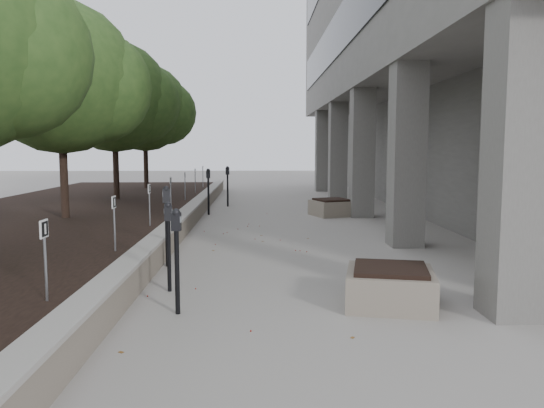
{
  "coord_description": "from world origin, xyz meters",
  "views": [
    {
      "loc": [
        0.11,
        -5.61,
        2.18
      ],
      "look_at": [
        0.45,
        6.66,
        0.87
      ],
      "focal_mm": 35.05,
      "sensor_mm": 36.0,
      "label": 1
    }
  ],
  "objects": [
    {
      "name": "parking_meter_5",
      "position": [
        -0.99,
        14.05,
        0.75
      ],
      "size": [
        0.17,
        0.14,
        1.5
      ],
      "primitive_type": null,
      "rotation": [
        0.0,
        0.0,
        -0.21
      ],
      "color": "black",
      "rests_on": "ground"
    },
    {
      "name": "parking_meter_4",
      "position": [
        -1.47,
        11.62,
        0.76
      ],
      "size": [
        0.15,
        0.11,
        1.51
      ],
      "primitive_type": null,
      "rotation": [
        0.0,
        0.0,
        0.01
      ],
      "color": "black",
      "rests_on": "ground"
    },
    {
      "name": "parking_meter_3",
      "position": [
        -1.55,
        4.06,
        0.75
      ],
      "size": [
        0.17,
        0.15,
        1.49
      ],
      "primitive_type": null,
      "rotation": [
        0.0,
        0.0,
        0.32
      ],
      "color": "black",
      "rests_on": "ground"
    },
    {
      "name": "parking_sign_6",
      "position": [
        -2.35,
        12.5,
        0.88
      ],
      "size": [
        0.04,
        0.22,
        0.96
      ],
      "primitive_type": null,
      "color": "black",
      "rests_on": "planting_bed"
    },
    {
      "name": "retaining_wall",
      "position": [
        -1.82,
        9.0,
        0.25
      ],
      "size": [
        0.39,
        26.0,
        0.5
      ],
      "primitive_type": null,
      "color": "gray",
      "rests_on": "ground"
    },
    {
      "name": "planter_front",
      "position": [
        1.94,
        1.52,
        0.27
      ],
      "size": [
        1.4,
        1.4,
        0.55
      ],
      "primitive_type": null,
      "rotation": [
        0.0,
        0.0,
        -0.21
      ],
      "color": "gray",
      "rests_on": "ground"
    },
    {
      "name": "crabapple_tree_3",
      "position": [
        -4.8,
        8.0,
        3.12
      ],
      "size": [
        4.6,
        4.0,
        5.44
      ],
      "primitive_type": null,
      "color": "#2B4C1D",
      "rests_on": "planting_bed"
    },
    {
      "name": "parking_meter_1",
      "position": [
        -0.94,
        1.22,
        0.7
      ],
      "size": [
        0.15,
        0.12,
        1.4
      ],
      "primitive_type": null,
      "rotation": [
        0.0,
        0.0,
        -0.14
      ],
      "color": "black",
      "rests_on": "ground"
    },
    {
      "name": "parking_sign_7",
      "position": [
        -2.35,
        15.5,
        0.88
      ],
      "size": [
        0.04,
        0.22,
        0.96
      ],
      "primitive_type": null,
      "color": "black",
      "rests_on": "planting_bed"
    },
    {
      "name": "parking_sign_8",
      "position": [
        -2.35,
        18.5,
        0.88
      ],
      "size": [
        0.04,
        0.22,
        0.96
      ],
      "primitive_type": null,
      "color": "black",
      "rests_on": "planting_bed"
    },
    {
      "name": "parking_meter_2",
      "position": [
        -1.23,
        2.34,
        0.69
      ],
      "size": [
        0.15,
        0.12,
        1.37
      ],
      "primitive_type": null,
      "rotation": [
        0.0,
        0.0,
        0.16
      ],
      "color": "black",
      "rests_on": "ground"
    },
    {
      "name": "crabapple_tree_5",
      "position": [
        -4.8,
        18.0,
        3.12
      ],
      "size": [
        4.6,
        4.0,
        5.44
      ],
      "primitive_type": null,
      "color": "#2B4C1D",
      "rests_on": "planting_bed"
    },
    {
      "name": "ground",
      "position": [
        0.0,
        0.0,
        0.0
      ],
      "size": [
        90.0,
        90.0,
        0.0
      ],
      "primitive_type": "plane",
      "color": "gray",
      "rests_on": "ground"
    },
    {
      "name": "parking_sign_4",
      "position": [
        -2.35,
        6.5,
        0.88
      ],
      "size": [
        0.04,
        0.22,
        0.96
      ],
      "primitive_type": null,
      "color": "black",
      "rests_on": "planting_bed"
    },
    {
      "name": "parking_sign_5",
      "position": [
        -2.35,
        9.5,
        0.88
      ],
      "size": [
        0.04,
        0.22,
        0.96
      ],
      "primitive_type": null,
      "color": "black",
      "rests_on": "planting_bed"
    },
    {
      "name": "planting_bed",
      "position": [
        -5.5,
        9.0,
        0.2
      ],
      "size": [
        7.0,
        26.0,
        0.4
      ],
      "primitive_type": "cube",
      "color": "black",
      "rests_on": "ground"
    },
    {
      "name": "berry_scatter",
      "position": [
        -0.1,
        5.0,
        0.01
      ],
      "size": [
        3.3,
        14.1,
        0.02
      ],
      "primitive_type": null,
      "color": "#99190B",
      "rests_on": "ground"
    },
    {
      "name": "crabapple_tree_4",
      "position": [
        -4.8,
        13.0,
        3.12
      ],
      "size": [
        4.6,
        4.0,
        5.44
      ],
      "primitive_type": null,
      "color": "#2B4C1D",
      "rests_on": "planting_bed"
    },
    {
      "name": "parking_sign_2",
      "position": [
        -2.35,
        0.5,
        0.88
      ],
      "size": [
        0.04,
        0.22,
        0.96
      ],
      "primitive_type": null,
      "color": "black",
      "rests_on": "planting_bed"
    },
    {
      "name": "parking_sign_3",
      "position": [
        -2.35,
        3.5,
        0.88
      ],
      "size": [
        0.04,
        0.22,
        0.96
      ],
      "primitive_type": null,
      "color": "black",
      "rests_on": "planting_bed"
    },
    {
      "name": "planter_back",
      "position": [
        2.51,
        11.28,
        0.27
      ],
      "size": [
        1.49,
        1.49,
        0.55
      ],
      "primitive_type": null,
      "rotation": [
        0.0,
        0.0,
        0.33
      ],
      "color": "gray",
      "rests_on": "ground"
    }
  ]
}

